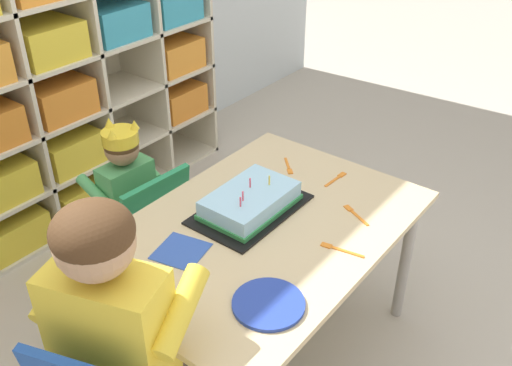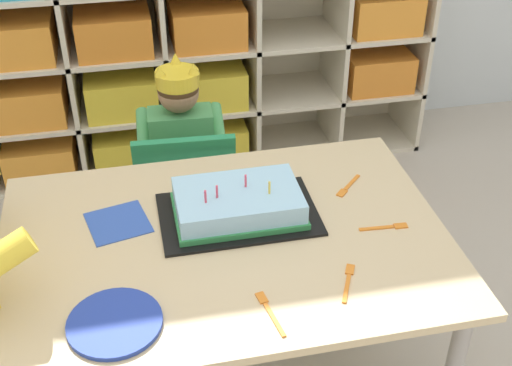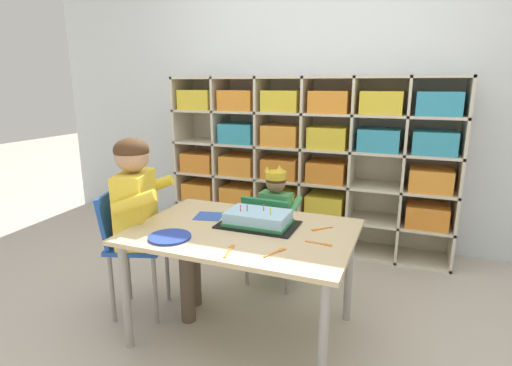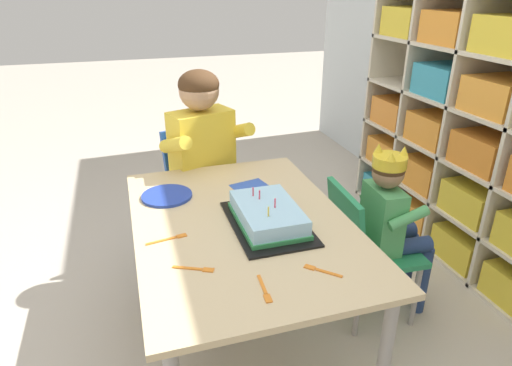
{
  "view_description": "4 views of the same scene",
  "coord_description": "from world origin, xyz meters",
  "views": [
    {
      "loc": [
        -1.24,
        -0.94,
        1.76
      ],
      "look_at": [
        -0.0,
        0.02,
        0.77
      ],
      "focal_mm": 40.25,
      "sensor_mm": 36.0,
      "label": 1
    },
    {
      "loc": [
        -0.2,
        -1.31,
        1.68
      ],
      "look_at": [
        0.09,
        0.05,
        0.72
      ],
      "focal_mm": 47.14,
      "sensor_mm": 36.0,
      "label": 2
    },
    {
      "loc": [
        0.78,
        -1.8,
        1.33
      ],
      "look_at": [
        0.09,
        -0.03,
        0.87
      ],
      "focal_mm": 28.15,
      "sensor_mm": 36.0,
      "label": 3
    },
    {
      "loc": [
        1.4,
        -0.37,
        1.42
      ],
      "look_at": [
        0.09,
        0.03,
        0.79
      ],
      "focal_mm": 30.99,
      "sensor_mm": 36.0,
      "label": 4
    }
  ],
  "objects": [
    {
      "name": "paper_plate_stack",
      "position": [
        -0.29,
        -0.24,
        0.61
      ],
      "size": [
        0.21,
        0.21,
        0.01
      ],
      "primitive_type": "cylinder",
      "color": "#233DA3",
      "rests_on": "activity_table"
    },
    {
      "name": "storage_cubby_shelf",
      "position": [
        -0.08,
        1.37,
        0.7
      ],
      "size": [
        2.32,
        0.36,
        1.39
      ],
      "color": "beige",
      "rests_on": "ground"
    },
    {
      "name": "classroom_back_wall",
      "position": [
        0.0,
        1.61,
        1.35
      ],
      "size": [
        5.31,
        0.1,
        2.71
      ],
      "primitive_type": "cube",
      "color": "silver",
      "rests_on": "ground"
    },
    {
      "name": "fork_at_table_front_edge",
      "position": [
        0.37,
        0.15,
        0.6
      ],
      "size": [
        0.1,
        0.1,
        0.0
      ],
      "rotation": [
        0.0,
        0.0,
        0.79
      ],
      "color": "orange",
      "rests_on": "activity_table"
    },
    {
      "name": "fork_near_cake_tray",
      "position": [
        0.25,
        -0.22,
        0.6
      ],
      "size": [
        0.07,
        0.13,
        0.0
      ],
      "rotation": [
        0.0,
        0.0,
        4.27
      ],
      "color": "orange",
      "rests_on": "activity_table"
    },
    {
      "name": "child_with_crown",
      "position": [
        -0.04,
        0.68,
        0.5
      ],
      "size": [
        0.3,
        0.31,
        0.81
      ],
      "rotation": [
        0.0,
        0.0,
        3.08
      ],
      "color": "#4C9E5B",
      "rests_on": "ground"
    },
    {
      "name": "activity_table",
      "position": [
        0.0,
        0.0,
        0.54
      ],
      "size": [
        1.13,
        0.79,
        0.6
      ],
      "color": "#D1B789",
      "rests_on": "ground"
    },
    {
      "name": "fork_by_napkin",
      "position": [
        0.05,
        -0.27,
        0.6
      ],
      "size": [
        0.04,
        0.14,
        0.0
      ],
      "rotation": [
        0.0,
        0.0,
        4.89
      ],
      "color": "orange",
      "rests_on": "activity_table"
    },
    {
      "name": "classroom_chair_adult_side",
      "position": [
        -0.71,
        -0.04,
        0.45
      ],
      "size": [
        0.41,
        0.4,
        0.73
      ],
      "rotation": [
        0.0,
        0.0,
        1.89
      ],
      "color": "#1E4CA8",
      "rests_on": "ground"
    },
    {
      "name": "fork_near_child_seat",
      "position": [
        0.42,
        -0.05,
        0.6
      ],
      "size": [
        0.13,
        0.02,
        0.0
      ],
      "rotation": [
        0.0,
        0.0,
        3.08
      ],
      "color": "orange",
      "rests_on": "activity_table"
    },
    {
      "name": "adult_helper_seated",
      "position": [
        -0.6,
        -0.0,
        0.65
      ],
      "size": [
        0.48,
        0.46,
        1.05
      ],
      "rotation": [
        0.0,
        0.0,
        1.89
      ],
      "color": "yellow",
      "rests_on": "ground"
    },
    {
      "name": "classroom_chair_blue",
      "position": [
        -0.04,
        0.57,
        0.37
      ],
      "size": [
        0.37,
        0.38,
        0.64
      ],
      "rotation": [
        0.0,
        0.0,
        3.08
      ],
      "color": "#238451",
      "rests_on": "ground"
    },
    {
      "name": "ground",
      "position": [
        0.0,
        0.0,
        0.0
      ],
      "size": [
        16.0,
        16.0,
        0.0
      ],
      "primitive_type": "plane",
      "color": "#BCB2A3"
    },
    {
      "name": "paper_napkin_square",
      "position": [
        -0.26,
        0.12,
        0.6
      ],
      "size": [
        0.18,
        0.18,
        0.0
      ],
      "primitive_type": "cube",
      "rotation": [
        0.0,
        0.0,
        0.22
      ],
      "color": "#3356B7",
      "rests_on": "activity_table"
    },
    {
      "name": "birthday_cake_on_tray",
      "position": [
        0.05,
        0.09,
        0.64
      ],
      "size": [
        0.42,
        0.27,
        0.11
      ],
      "color": "black",
      "rests_on": "activity_table"
    }
  ]
}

